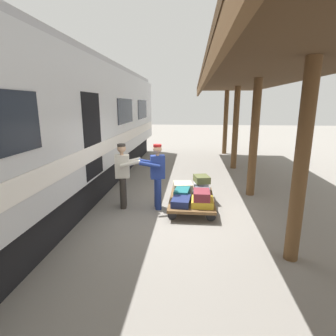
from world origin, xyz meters
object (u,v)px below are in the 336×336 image
Objects in this scene: porter_in_overalls at (157,174)px; porter_by_door at (123,174)px; suitcase_slate_roller at (202,193)px; suitcase_olive_duffel at (202,179)px; suitcase_teal_softside at (182,193)px; suitcase_cream_canvas at (183,187)px; suitcase_gray_aluminum at (201,187)px; luggage_cart at (192,199)px; train_car at (33,131)px; suitcase_navy_fabric at (181,201)px; suitcase_burgundy_valise at (202,195)px; suitcase_yellow_case at (202,202)px.

porter_by_door is (0.88, 0.01, 0.00)m from porter_in_overalls.
porter_in_overalls reaches higher than suitcase_slate_roller.
porter_in_overalls is (1.18, 0.60, 0.27)m from suitcase_olive_duffel.
suitcase_teal_softside is 1.62m from porter_by_door.
suitcase_cream_canvas is at bearing -136.38° from porter_in_overalls.
suitcase_slate_roller is 0.29× the size of porter_by_door.
suitcase_gray_aluminum is 1.41m from porter_in_overalls.
porter_by_door is at bearing 2.90° from luggage_cart.
train_car is 4.50m from suitcase_olive_duffel.
suitcase_teal_softside is 0.84m from porter_in_overalls.
suitcase_gray_aluminum is at bearing 180.00° from suitcase_cream_canvas.
suitcase_teal_softside is (0.26, -0.00, 0.16)m from luggage_cart.
luggage_cart is 0.61m from suitcase_navy_fabric.
suitcase_gray_aluminum is at bearing -151.98° from porter_in_overalls.
suitcase_cream_canvas is at bearing -164.14° from train_car.
suitcase_teal_softside is 1.12× the size of suitcase_cream_canvas.
suitcase_gray_aluminum is at bearing -61.01° from suitcase_olive_duffel.
porter_in_overalls reaches higher than suitcase_cream_canvas.
porter_in_overalls is at bearing 5.37° from luggage_cart.
suitcase_olive_duffel reaches higher than suitcase_navy_fabric.
suitcase_gray_aluminum is 0.23m from suitcase_olive_duffel.
suitcase_gray_aluminum is 0.28× the size of porter_by_door.
porter_by_door is (1.53, 0.09, 0.52)m from suitcase_teal_softside.
luggage_cart is at bearing -67.08° from suitcase_burgundy_valise.
suitcase_teal_softside reaches higher than suitcase_navy_fabric.
suitcase_slate_roller is (-0.51, 0.00, 0.01)m from suitcase_teal_softside.
suitcase_navy_fabric is at bearing 145.36° from porter_in_overalls.
suitcase_cream_canvas is at bearing -157.81° from porter_by_door.
suitcase_gray_aluminum is at bearing -166.03° from train_car.
porter_by_door reaches higher than suitcase_yellow_case.
suitcase_burgundy_valise reaches higher than suitcase_cream_canvas.
train_car reaches higher than suitcase_slate_roller.
suitcase_slate_roller is at bearing -133.89° from suitcase_navy_fabric.
luggage_cart is 0.61m from suitcase_yellow_case.
porter_by_door is at bearing 16.43° from suitcase_olive_duffel.
suitcase_olive_duffel reaches higher than suitcase_slate_roller.
suitcase_teal_softside is 0.76m from suitcase_burgundy_valise.
suitcase_gray_aluminum is at bearing -115.69° from suitcase_navy_fabric.
suitcase_cream_canvas reaches higher than suitcase_yellow_case.
suitcase_olive_duffel is (-0.52, 0.02, 0.25)m from suitcase_cream_canvas.
suitcase_burgundy_valise reaches higher than suitcase_yellow_case.
suitcase_burgundy_valise is (-0.23, 0.55, 0.31)m from luggage_cart.
suitcase_navy_fabric is at bearing 90.00° from suitcase_cream_canvas.
luggage_cart is at bearing -115.69° from suitcase_navy_fabric.
suitcase_gray_aluminum reaches higher than suitcase_teal_softside.
porter_in_overalls reaches higher than suitcase_teal_softside.
suitcase_olive_duffel reaches higher than suitcase_cream_canvas.
porter_in_overalls is (1.17, 0.62, 0.50)m from suitcase_gray_aluminum.
train_car is 10.95× the size of porter_in_overalls.
porter_in_overalls is at bearing -21.10° from suitcase_yellow_case.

